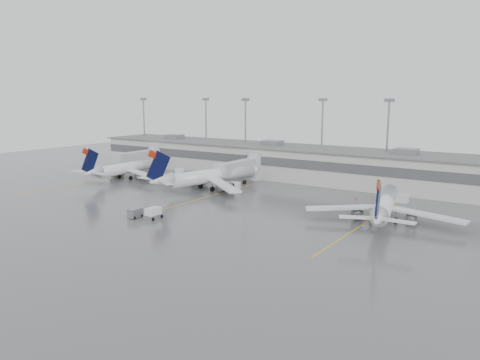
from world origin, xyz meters
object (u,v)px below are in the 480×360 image
Objects in this scene: jet_mid_right at (384,205)px; jet_mid_left at (208,176)px; jet_far_left at (126,168)px; baggage_tug at (153,215)px.

jet_mid_left is at bearing 161.03° from jet_mid_right.
jet_far_left is 0.99× the size of jet_mid_right.
jet_far_left is 68.35m from jet_mid_right.
jet_mid_left is 41.98m from jet_mid_right.
jet_mid_left is 9.83× the size of baggage_tug.
jet_mid_right is at bearing 29.08° from baggage_tug.
baggage_tug is (-33.86, -20.73, -2.19)m from jet_mid_right.
jet_far_left is 42.65m from baggage_tug.
jet_mid_right is at bearing 8.22° from jet_mid_left.
jet_far_left is at bearing 164.05° from jet_mid_right.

